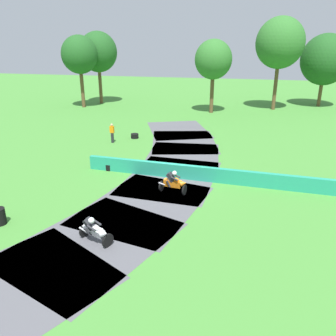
% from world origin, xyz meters
% --- Properties ---
extents(ground_plane, '(120.00, 120.00, 0.00)m').
position_xyz_m(ground_plane, '(0.00, 0.00, 0.00)').
color(ground_plane, '#428433').
extents(track_asphalt, '(10.35, 32.45, 0.01)m').
position_xyz_m(track_asphalt, '(-1.26, 0.08, 0.00)').
color(track_asphalt, '#515156').
rests_on(track_asphalt, ground).
extents(safety_barrier, '(20.79, 1.58, 0.90)m').
position_xyz_m(safety_barrier, '(4.72, -0.29, 0.45)').
color(safety_barrier, '#239375').
rests_on(safety_barrier, ground).
extents(motorcycle_lead_white, '(1.67, 1.27, 1.42)m').
position_xyz_m(motorcycle_lead_white, '(-1.63, -8.01, 0.63)').
color(motorcycle_lead_white, black).
rests_on(motorcycle_lead_white, ground).
extents(motorcycle_chase_orange, '(1.71, 0.91, 1.42)m').
position_xyz_m(motorcycle_chase_orange, '(0.57, -2.33, 0.66)').
color(motorcycle_chase_orange, black).
rests_on(motorcycle_chase_orange, ground).
extents(tire_stack_mid_a, '(0.65, 0.65, 0.40)m').
position_xyz_m(tire_stack_mid_a, '(-4.37, 0.40, 0.20)').
color(tire_stack_mid_a, black).
rests_on(tire_stack_mid_a, ground).
extents(tire_stack_mid_b, '(0.66, 0.66, 0.40)m').
position_xyz_m(tire_stack_mid_b, '(-5.17, 8.21, 0.20)').
color(tire_stack_mid_b, black).
rests_on(tire_stack_mid_b, ground).
extents(track_marshal, '(0.34, 0.24, 1.63)m').
position_xyz_m(track_marshal, '(-6.56, 6.46, 0.82)').
color(track_marshal, '#232328').
rests_on(track_marshal, ground).
extents(tree_far_left, '(4.91, 4.91, 9.25)m').
position_xyz_m(tree_far_left, '(-15.16, 24.18, 6.64)').
color(tree_far_left, brown).
rests_on(tree_far_left, ground).
extents(tree_far_right, '(4.40, 4.40, 8.76)m').
position_xyz_m(tree_far_right, '(-16.22, 20.96, 6.41)').
color(tree_far_right, brown).
rests_on(tree_far_right, ground).
extents(tree_mid_rise, '(4.21, 4.21, 8.28)m').
position_xyz_m(tree_mid_rise, '(0.18, 21.03, 6.02)').
color(tree_mid_rise, brown).
rests_on(tree_mid_rise, ground).
extents(tree_behind_barrier, '(5.98, 5.98, 8.97)m').
position_xyz_m(tree_behind_barrier, '(13.43, 28.39, 5.82)').
color(tree_behind_barrier, brown).
rests_on(tree_behind_barrier, ground).
extents(tree_distant, '(5.62, 5.62, 10.76)m').
position_xyz_m(tree_distant, '(7.51, 24.74, 7.78)').
color(tree_distant, brown).
rests_on(tree_distant, ground).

